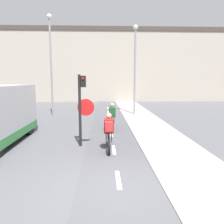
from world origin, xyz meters
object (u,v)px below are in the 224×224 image
street_lamp_far (51,56)px  street_lamp_sidewalk (135,61)px  traffic_light_pole (82,102)px  cyclist_near (109,132)px  cyclist_far (112,117)px

street_lamp_far → street_lamp_sidewalk: 6.17m
traffic_light_pole → cyclist_near: (1.04, -0.64, -1.08)m
cyclist_near → street_lamp_far: bearing=115.7°
street_lamp_sidewalk → cyclist_near: size_ratio=3.90×
street_lamp_sidewalk → cyclist_near: 9.57m
street_lamp_far → cyclist_far: (4.23, -4.57, -3.73)m
street_lamp_sidewalk → cyclist_far: size_ratio=4.01×
traffic_light_pole → street_lamp_far: bearing=111.0°
traffic_light_pole → street_lamp_far: (-2.92, 7.59, 2.60)m
traffic_light_pole → cyclist_far: traffic_light_pole is taller
street_lamp_far → cyclist_near: bearing=-64.3°
street_lamp_sidewalk → cyclist_near: street_lamp_sidewalk is taller
street_lamp_far → cyclist_far: 7.26m
street_lamp_sidewalk → traffic_light_pole: bearing=-111.9°
cyclist_near → cyclist_far: 3.67m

